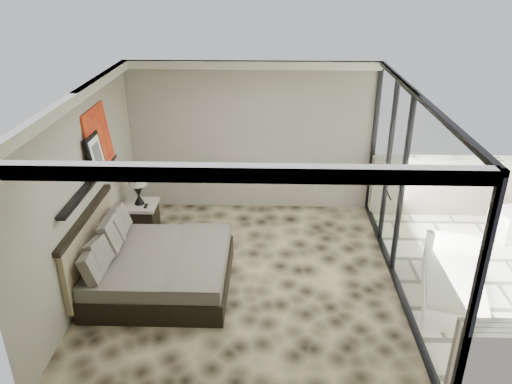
{
  "coord_description": "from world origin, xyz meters",
  "views": [
    {
      "loc": [
        0.36,
        -6.27,
        4.31
      ],
      "look_at": [
        0.15,
        0.4,
        1.26
      ],
      "focal_mm": 35.0,
      "sensor_mm": 36.0,
      "label": 1
    }
  ],
  "objects_px": {
    "ottoman": "(508,224)",
    "lounger": "(453,285)",
    "bed": "(154,266)",
    "nightstand": "(141,215)",
    "table_lamp": "(138,185)"
  },
  "relations": [
    {
      "from": "nightstand",
      "to": "table_lamp",
      "type": "distance_m",
      "value": 0.59
    },
    {
      "from": "bed",
      "to": "table_lamp",
      "type": "distance_m",
      "value": 1.85
    },
    {
      "from": "lounger",
      "to": "nightstand",
      "type": "bearing_deg",
      "value": 174.62
    },
    {
      "from": "ottoman",
      "to": "lounger",
      "type": "relative_size",
      "value": 0.28
    },
    {
      "from": "bed",
      "to": "ottoman",
      "type": "bearing_deg",
      "value": 15.59
    },
    {
      "from": "nightstand",
      "to": "lounger",
      "type": "relative_size",
      "value": 0.33
    },
    {
      "from": "ottoman",
      "to": "lounger",
      "type": "height_order",
      "value": "lounger"
    },
    {
      "from": "table_lamp",
      "to": "lounger",
      "type": "bearing_deg",
      "value": -20.32
    },
    {
      "from": "lounger",
      "to": "bed",
      "type": "bearing_deg",
      "value": -166.82
    },
    {
      "from": "nightstand",
      "to": "table_lamp",
      "type": "relative_size",
      "value": 1.02
    },
    {
      "from": "bed",
      "to": "lounger",
      "type": "relative_size",
      "value": 1.15
    },
    {
      "from": "bed",
      "to": "lounger",
      "type": "bearing_deg",
      "value": -1.82
    },
    {
      "from": "bed",
      "to": "nightstand",
      "type": "relative_size",
      "value": 3.49
    },
    {
      "from": "bed",
      "to": "nightstand",
      "type": "xyz_separation_m",
      "value": [
        -0.59,
        1.67,
        -0.04
      ]
    },
    {
      "from": "table_lamp",
      "to": "ottoman",
      "type": "height_order",
      "value": "table_lamp"
    }
  ]
}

